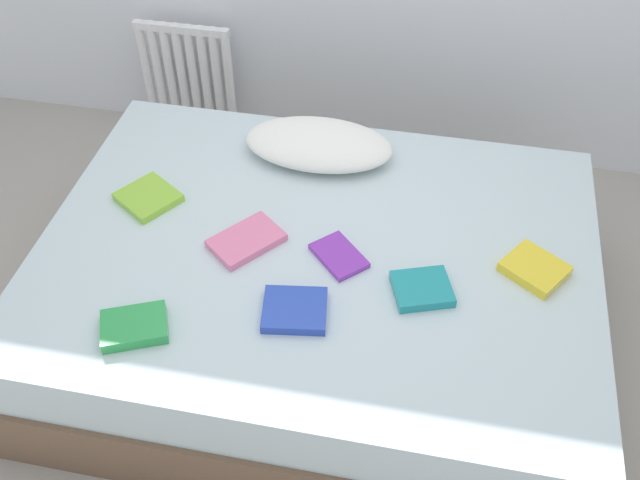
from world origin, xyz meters
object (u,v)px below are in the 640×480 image
at_px(textbook_teal, 422,289).
at_px(textbook_lime, 148,197).
at_px(radiator, 187,74).
at_px(textbook_blue, 295,310).
at_px(textbook_yellow, 535,269).
at_px(bed, 317,293).
at_px(textbook_green, 134,327).
at_px(pillow, 319,144).
at_px(textbook_purple, 339,256).
at_px(textbook_pink, 246,240).

xyz_separation_m(textbook_teal, textbook_lime, (-1.05, 0.26, -0.00)).
height_order(radiator, textbook_blue, radiator).
bearing_deg(textbook_teal, textbook_yellow, 4.64).
xyz_separation_m(bed, textbook_green, (-0.49, -0.48, 0.27)).
bearing_deg(textbook_teal, pillow, 106.62).
bearing_deg(textbook_lime, textbook_purple, 22.19).
bearing_deg(textbook_purple, textbook_green, -96.83).
bearing_deg(textbook_teal, radiator, 114.06).
bearing_deg(textbook_blue, textbook_purple, 61.99).
xyz_separation_m(textbook_teal, textbook_yellow, (0.36, 0.16, 0.00)).
distance_m(textbook_teal, textbook_yellow, 0.40).
height_order(bed, textbook_purple, textbook_purple).
relative_size(bed, textbook_yellow, 10.40).
height_order(pillow, textbook_green, pillow).
xyz_separation_m(textbook_teal, textbook_blue, (-0.39, -0.17, -0.00)).
distance_m(pillow, textbook_lime, 0.70).
xyz_separation_m(textbook_pink, textbook_green, (-0.24, -0.44, 0.01)).
height_order(textbook_lime, textbook_yellow, textbook_yellow).
height_order(pillow, textbook_purple, pillow).
xyz_separation_m(bed, pillow, (-0.10, 0.51, 0.31)).
xyz_separation_m(pillow, textbook_green, (-0.39, -0.99, -0.04)).
distance_m(bed, textbook_yellow, 0.79).
bearing_deg(textbook_lime, textbook_blue, 0.93).
height_order(textbook_purple, textbook_blue, textbook_blue).
distance_m(textbook_pink, textbook_yellow, 1.00).
height_order(textbook_teal, textbook_lime, textbook_teal).
distance_m(textbook_pink, textbook_green, 0.51).
distance_m(textbook_teal, textbook_blue, 0.43).
bearing_deg(textbook_green, textbook_pink, 38.22).
height_order(radiator, textbook_purple, radiator).
xyz_separation_m(textbook_lime, textbook_blue, (0.66, -0.43, 0.00)).
bearing_deg(textbook_yellow, textbook_blue, -121.91).
relative_size(textbook_pink, textbook_green, 1.21).
relative_size(textbook_lime, textbook_yellow, 1.04).
bearing_deg(pillow, radiator, 139.34).
xyz_separation_m(textbook_purple, textbook_lime, (-0.75, 0.16, 0.00)).
relative_size(bed, textbook_lime, 10.03).
height_order(textbook_pink, textbook_lime, same).
xyz_separation_m(radiator, textbook_yellow, (1.65, -1.18, 0.17)).
bearing_deg(textbook_purple, textbook_lime, -145.92).
bearing_deg(textbook_teal, textbook_green, -178.55).
bearing_deg(textbook_lime, textbook_yellow, 30.11).
distance_m(pillow, textbook_teal, 0.81).
xyz_separation_m(textbook_purple, textbook_yellow, (0.66, 0.06, 0.01)).
bearing_deg(textbook_pink, textbook_lime, 109.75).
height_order(textbook_teal, textbook_yellow, textbook_yellow).
bearing_deg(textbook_blue, radiator, 111.98).
height_order(textbook_purple, textbook_yellow, textbook_yellow).
bearing_deg(textbook_green, bed, 21.26).
relative_size(radiator, textbook_blue, 2.63).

